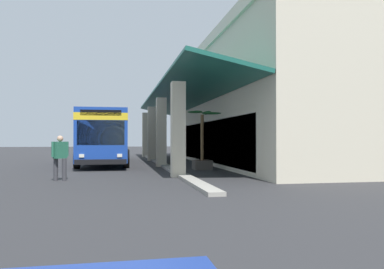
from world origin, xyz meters
TOP-DOWN VIEW (x-y plane):
  - ground at (0.00, 8.00)m, footprint 120.00×120.00m
  - curb_strip at (-0.95, 2.63)m, footprint 29.71×0.50m
  - plaza_building at (-0.95, 12.26)m, footprint 25.06×17.29m
  - transit_bus at (-0.84, -0.81)m, footprint 11.23×2.90m
  - pedestrian at (8.91, -2.07)m, footprint 0.50×0.56m
  - potted_palm at (4.69, 4.25)m, footprint 1.85×1.72m

SIDE VIEW (x-z plane):
  - ground at x=0.00m, z-range 0.00..0.00m
  - curb_strip at x=-0.95m, z-range 0.00..0.12m
  - potted_palm at x=4.69m, z-range -0.76..2.27m
  - pedestrian at x=8.91m, z-range 0.10..1.77m
  - transit_bus at x=-0.84m, z-range 0.18..3.52m
  - plaza_building at x=-0.95m, z-range 0.00..7.63m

